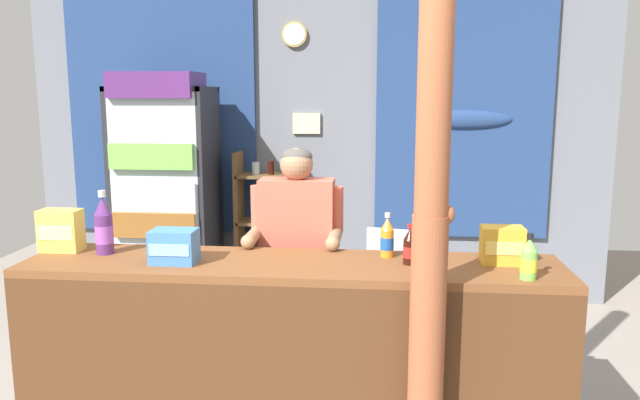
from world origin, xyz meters
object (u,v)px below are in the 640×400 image
object	(u,v)px
plastic_lawn_chair	(398,274)
soda_bottle_grape_soda	(104,227)
soda_bottle_lime_soda	(529,260)
stall_counter	(289,344)
drink_fridge	(165,184)
timber_post	(430,228)
snack_box_instant_noodle	(61,230)
snack_box_choco_powder	(502,245)
snack_box_biscuit	(174,246)
soda_bottle_cola	(410,247)
bottle_shelf_rack	(264,227)
shopkeeper	(297,244)
soda_bottle_orange_soda	(387,238)

from	to	relation	value
plastic_lawn_chair	soda_bottle_grape_soda	bearing A→B (deg)	-137.62
soda_bottle_lime_soda	plastic_lawn_chair	bearing A→B (deg)	107.35
stall_counter	plastic_lawn_chair	distance (m)	1.73
drink_fridge	soda_bottle_lime_soda	size ratio (longest dim) A/B	9.35
timber_post	soda_bottle_lime_soda	size ratio (longest dim) A/B	12.36
plastic_lawn_chair	snack_box_instant_noodle	world-z (taller)	snack_box_instant_noodle
soda_bottle_grape_soda	snack_box_choco_powder	bearing A→B (deg)	0.25
drink_fridge	soda_bottle_lime_soda	world-z (taller)	drink_fridge
snack_box_biscuit	snack_box_choco_powder	size ratio (longest dim) A/B	1.10
drink_fridge	plastic_lawn_chair	xyz separation A→B (m)	(1.90, -0.39, -0.60)
soda_bottle_cola	bottle_shelf_rack	bearing A→B (deg)	118.03
snack_box_instant_noodle	plastic_lawn_chair	bearing A→B (deg)	37.53
drink_fridge	snack_box_instant_noodle	xyz separation A→B (m)	(0.07, -1.80, 0.01)
soda_bottle_cola	stall_counter	bearing A→B (deg)	-167.79
stall_counter	shopkeeper	xyz separation A→B (m)	(-0.04, 0.62, 0.36)
stall_counter	soda_bottle_orange_soda	world-z (taller)	soda_bottle_orange_soda
stall_counter	timber_post	xyz separation A→B (m)	(0.65, -0.26, 0.66)
soda_bottle_lime_soda	snack_box_biscuit	world-z (taller)	soda_bottle_lime_soda
bottle_shelf_rack	soda_bottle_grape_soda	size ratio (longest dim) A/B	3.96
bottle_shelf_rack	snack_box_instant_noodle	xyz separation A→B (m)	(-0.71, -2.05, 0.41)
stall_counter	drink_fridge	world-z (taller)	drink_fridge
shopkeeper	soda_bottle_grape_soda	bearing A→B (deg)	-155.39
stall_counter	soda_bottle_grape_soda	bearing A→B (deg)	169.99
soda_bottle_cola	snack_box_instant_noodle	world-z (taller)	snack_box_instant_noodle
snack_box_biscuit	timber_post	bearing A→B (deg)	-13.66
soda_bottle_grape_soda	snack_box_instant_noodle	size ratio (longest dim) A/B	1.50
snack_box_instant_noodle	drink_fridge	bearing A→B (deg)	92.09
plastic_lawn_chair	snack_box_instant_noodle	xyz separation A→B (m)	(-1.84, -1.41, 0.61)
timber_post	snack_box_choco_powder	xyz separation A→B (m)	(0.39, 0.44, -0.18)
plastic_lawn_chair	soda_bottle_grape_soda	distance (m)	2.24
soda_bottle_grape_soda	plastic_lawn_chair	bearing A→B (deg)	42.38
bottle_shelf_rack	snack_box_choco_powder	distance (m)	2.64
soda_bottle_grape_soda	snack_box_biscuit	bearing A→B (deg)	-17.96
bottle_shelf_rack	snack_box_biscuit	xyz separation A→B (m)	(-0.03, -2.22, 0.38)
stall_counter	plastic_lawn_chair	size ratio (longest dim) A/B	3.14
shopkeeper	soda_bottle_cola	distance (m)	0.80
timber_post	soda_bottle_cola	size ratio (longest dim) A/B	13.03
drink_fridge	plastic_lawn_chair	world-z (taller)	drink_fridge
soda_bottle_grape_soda	snack_box_choco_powder	world-z (taller)	soda_bottle_grape_soda
soda_bottle_grape_soda	soda_bottle_orange_soda	distance (m)	1.48
soda_bottle_grape_soda	soda_bottle_cola	size ratio (longest dim) A/B	1.67
soda_bottle_orange_soda	timber_post	bearing A→B (deg)	-71.25
snack_box_biscuit	drink_fridge	bearing A→B (deg)	110.71
soda_bottle_lime_soda	snack_box_instant_noodle	bearing A→B (deg)	173.29
stall_counter	bottle_shelf_rack	bearing A→B (deg)	103.63
bottle_shelf_rack	snack_box_choco_powder	xyz separation A→B (m)	(1.59, -2.07, 0.39)
soda_bottle_orange_soda	snack_box_instant_noodle	xyz separation A→B (m)	(-1.73, -0.05, 0.01)
stall_counter	soda_bottle_cola	distance (m)	0.77
timber_post	drink_fridge	world-z (taller)	timber_post
timber_post	plastic_lawn_chair	size ratio (longest dim) A/B	3.06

